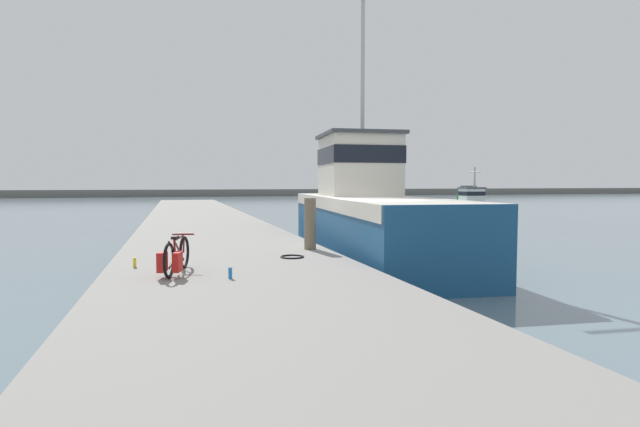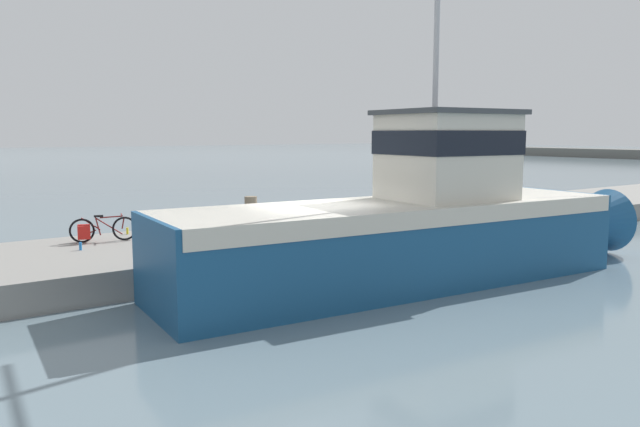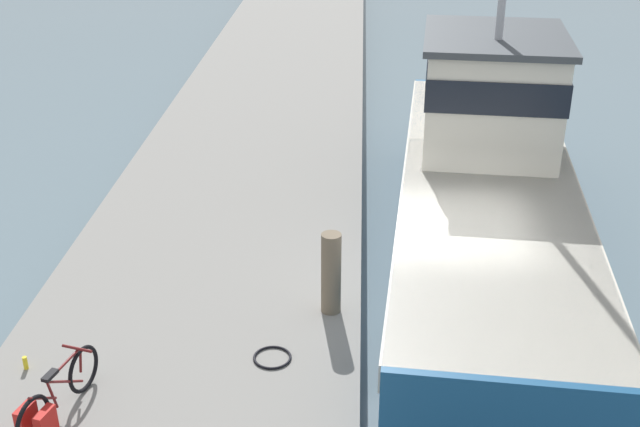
% 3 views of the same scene
% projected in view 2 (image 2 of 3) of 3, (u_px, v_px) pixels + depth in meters
% --- Properties ---
extents(ground_plane, '(320.00, 320.00, 0.00)m').
position_uv_depth(ground_plane, '(313.00, 288.00, 14.66)').
color(ground_plane, slate).
extents(dock_pier, '(5.28, 80.00, 0.70)m').
position_uv_depth(dock_pier, '(232.00, 248.00, 17.85)').
color(dock_pier, gray).
rests_on(dock_pier, ground_plane).
extents(fishing_boat_main, '(4.11, 14.11, 10.45)m').
position_uv_depth(fishing_boat_main, '(422.00, 222.00, 15.24)').
color(fishing_boat_main, navy).
rests_on(fishing_boat_main, ground_plane).
extents(bicycle_touring, '(0.71, 1.70, 0.73)m').
position_uv_depth(bicycle_touring, '(97.00, 230.00, 16.80)').
color(bicycle_touring, black).
rests_on(bicycle_touring, dock_pier).
extents(mooring_post, '(0.31, 0.31, 1.35)m').
position_uv_depth(mooring_post, '(251.00, 223.00, 15.63)').
color(mooring_post, '#756651').
rests_on(mooring_post, dock_pier).
extents(hose_coil, '(0.56, 0.56, 0.04)m').
position_uv_depth(hose_coil, '(190.00, 250.00, 15.59)').
color(hose_coil, black).
rests_on(hose_coil, dock_pier).
extents(water_bottle_on_curb, '(0.07, 0.07, 0.20)m').
position_uv_depth(water_bottle_on_curb, '(80.00, 246.00, 15.64)').
color(water_bottle_on_curb, blue).
rests_on(water_bottle_on_curb, dock_pier).
extents(water_bottle_by_bike, '(0.07, 0.07, 0.20)m').
position_uv_depth(water_bottle_by_bike, '(127.00, 231.00, 18.10)').
color(water_bottle_by_bike, yellow).
rests_on(water_bottle_by_bike, dock_pier).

